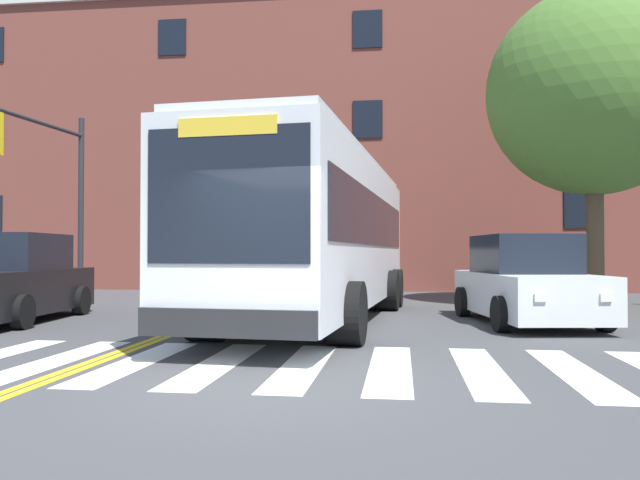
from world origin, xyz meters
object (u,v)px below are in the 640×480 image
object	(u,v)px
car_white_far_lane	(525,283)
street_tree_curbside_large	(594,92)
car_black_near_lane	(10,281)
traffic_light_far_corner	(47,172)
traffic_light_overhead	(329,182)
city_bus	(321,234)

from	to	relation	value
car_white_far_lane	street_tree_curbside_large	distance (m)	6.98
car_black_near_lane	street_tree_curbside_large	world-z (taller)	street_tree_curbside_large
car_black_near_lane	traffic_light_far_corner	size ratio (longest dim) A/B	0.87
car_black_near_lane	traffic_light_overhead	world-z (taller)	traffic_light_overhead
car_black_near_lane	traffic_light_far_corner	distance (m)	4.29
car_white_far_lane	street_tree_curbside_large	world-z (taller)	street_tree_curbside_large
traffic_light_overhead	city_bus	bearing A→B (deg)	-86.80
car_white_far_lane	street_tree_curbside_large	bearing A→B (deg)	57.64
car_black_near_lane	street_tree_curbside_large	size ratio (longest dim) A/B	0.54
car_black_near_lane	street_tree_curbside_large	xyz separation A→B (m)	(13.32, 5.10, 4.89)
car_white_far_lane	street_tree_curbside_large	xyz separation A→B (m)	(2.66, 4.19, 4.91)
traffic_light_far_corner	car_white_far_lane	bearing A→B (deg)	-10.87
city_bus	street_tree_curbside_large	xyz separation A→B (m)	(6.87, 4.09, 3.88)
car_black_near_lane	street_tree_curbside_large	bearing A→B (deg)	20.95
city_bus	street_tree_curbside_large	bearing A→B (deg)	30.78
city_bus	traffic_light_overhead	size ratio (longest dim) A/B	2.27
street_tree_curbside_large	traffic_light_overhead	bearing A→B (deg)	-175.00
street_tree_curbside_large	car_black_near_lane	bearing A→B (deg)	-159.05
car_black_near_lane	city_bus	bearing A→B (deg)	8.87
street_tree_curbside_large	city_bus	bearing A→B (deg)	-149.22
traffic_light_overhead	traffic_light_far_corner	bearing A→B (deg)	-169.73
car_white_far_lane	traffic_light_far_corner	bearing A→B (deg)	169.13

